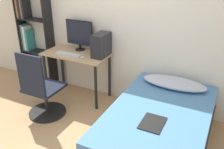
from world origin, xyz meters
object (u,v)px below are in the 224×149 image
Objects in this scene: bookshelf at (31,37)px; bed at (158,129)px; office_chair at (42,93)px; pc_tower at (101,45)px; monitor at (79,34)px; keyboard at (68,54)px.

bookshelf is 0.96× the size of bed.
office_chair is 2.87× the size of pc_tower.
office_chair is 1.12m from monitor.
bookshelf is 1.49m from pc_tower.
office_chair is 0.55× the size of bed.
keyboard is at bearing -97.36° from monitor.
bookshelf is 2.83m from bed.
keyboard is 1.20× the size of pc_tower.
bookshelf reaches higher than monitor.
pc_tower is (-1.17, 0.73, 0.67)m from bed.
office_chair is at bearing -94.76° from keyboard.
monitor is at bearing 153.01° from bed.
bed is 1.97m from monitor.
bookshelf is 4.17× the size of keyboard.
bookshelf is 1.04m from keyboard.
monitor is (0.09, 0.91, 0.65)m from office_chair.
bed is at bearing -32.07° from pc_tower.
monitor is (1.04, 0.02, 0.20)m from bookshelf.
pc_tower reaches higher than bed.
monitor reaches higher than pc_tower.
monitor reaches higher than bed.
bookshelf is 4.99× the size of pc_tower.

